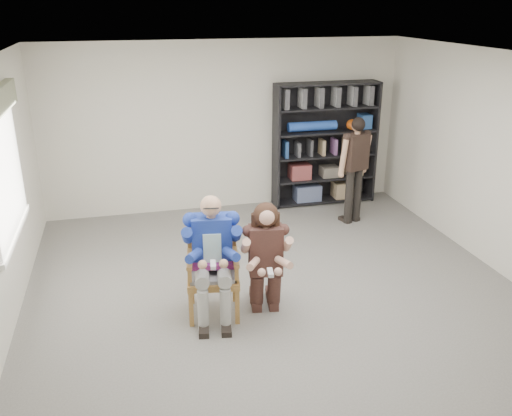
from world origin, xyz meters
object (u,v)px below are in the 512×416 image
object	(u,v)px
seated_man	(213,257)
bookshelf	(325,144)
kneeling_woman	(266,261)
standing_man	(355,171)
armchair	(213,270)

from	to	relation	value
seated_man	bookshelf	xyz separation A→B (m)	(2.52, 3.18, 0.34)
bookshelf	seated_man	bearing A→B (deg)	-128.42
kneeling_woman	standing_man	bearing A→B (deg)	56.60
kneeling_woman	bookshelf	size ratio (longest dim) A/B	0.62
standing_man	seated_man	bearing A→B (deg)	-158.72
seated_man	armchair	bearing A→B (deg)	174.44
armchair	seated_man	xyz separation A→B (m)	(0.00, -0.00, 0.16)
armchair	standing_man	world-z (taller)	standing_man
bookshelf	standing_man	world-z (taller)	bookshelf
armchair	bookshelf	world-z (taller)	bookshelf
armchair	kneeling_woman	xyz separation A→B (m)	(0.58, -0.12, 0.10)
armchair	seated_man	size ratio (longest dim) A/B	0.77
armchair	bookshelf	distance (m)	4.09
armchair	kneeling_woman	distance (m)	0.60
bookshelf	standing_man	distance (m)	1.02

